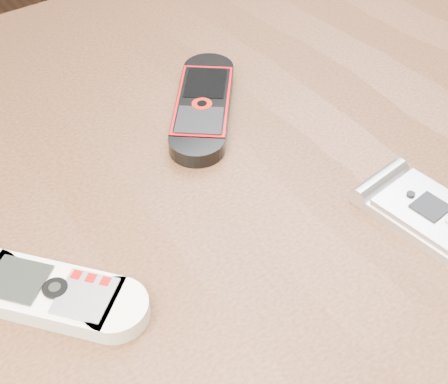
{
  "coord_description": "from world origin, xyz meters",
  "views": [
    {
      "loc": [
        -0.2,
        -0.29,
        1.1
      ],
      "look_at": [
        0.01,
        0.0,
        0.76
      ],
      "focal_mm": 50.0,
      "sensor_mm": 36.0,
      "label": 1
    }
  ],
  "objects_px": {
    "table": "(220,285)",
    "nokia_white": "(50,294)",
    "motorola_razr": "(432,215)",
    "nokia_black_red": "(203,105)"
  },
  "relations": [
    {
      "from": "table",
      "to": "nokia_white",
      "type": "height_order",
      "value": "nokia_white"
    },
    {
      "from": "nokia_white",
      "to": "motorola_razr",
      "type": "relative_size",
      "value": 1.27
    },
    {
      "from": "nokia_white",
      "to": "nokia_black_red",
      "type": "distance_m",
      "value": 0.24
    },
    {
      "from": "table",
      "to": "nokia_black_red",
      "type": "distance_m",
      "value": 0.17
    },
    {
      "from": "motorola_razr",
      "to": "nokia_white",
      "type": "bearing_deg",
      "value": 152.94
    },
    {
      "from": "nokia_black_red",
      "to": "motorola_razr",
      "type": "height_order",
      "value": "same"
    },
    {
      "from": "nokia_black_red",
      "to": "motorola_razr",
      "type": "xyz_separation_m",
      "value": [
        0.06,
        -0.22,
        0.0
      ]
    },
    {
      "from": "table",
      "to": "motorola_razr",
      "type": "height_order",
      "value": "motorola_razr"
    },
    {
      "from": "table",
      "to": "nokia_white",
      "type": "xyz_separation_m",
      "value": [
        -0.15,
        -0.01,
        0.11
      ]
    },
    {
      "from": "table",
      "to": "nokia_white",
      "type": "bearing_deg",
      "value": -175.87
    }
  ]
}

